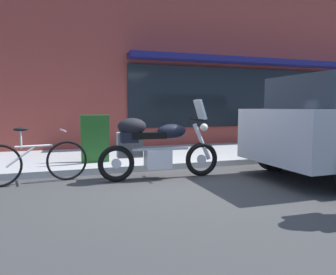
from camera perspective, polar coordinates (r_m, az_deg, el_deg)
ground_plane at (r=5.31m, az=2.81°, el=-8.06°), size 80.00×80.00×0.00m
touring_motorcycle at (r=5.43m, az=-2.78°, el=-1.35°), size 2.16×0.70×1.38m
parked_bicycle at (r=5.56m, az=-23.17°, el=-3.98°), size 1.69×0.49×0.93m
sandwich_board_sign at (r=6.56m, az=-13.15°, el=-0.18°), size 0.55×0.42×0.97m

